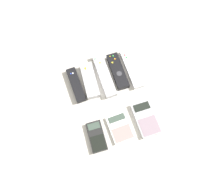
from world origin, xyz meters
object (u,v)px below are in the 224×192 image
at_px(calculator_2, 146,118).
at_px(calculator_1, 120,127).
at_px(remote_0, 76,85).
at_px(remote_1, 90,80).
at_px(remote_2, 104,75).
at_px(remote_3, 118,71).
at_px(remote_4, 132,68).
at_px(calculator_0, 97,136).

bearing_deg(calculator_2, calculator_1, -178.76).
bearing_deg(remote_0, calculator_1, -66.13).
relative_size(remote_1, calculator_1, 1.42).
xyz_separation_m(remote_0, remote_2, (0.13, 0.01, 0.00)).
xyz_separation_m(remote_1, remote_2, (0.07, 0.01, -0.00)).
xyz_separation_m(remote_2, remote_3, (0.06, -0.00, 0.00)).
xyz_separation_m(remote_2, remote_4, (0.13, -0.01, -0.00)).
xyz_separation_m(remote_2, calculator_2, (0.10, -0.24, -0.00)).
bearing_deg(calculator_2, remote_3, 99.44).
relative_size(remote_0, remote_4, 0.84).
xyz_separation_m(remote_3, remote_4, (0.06, -0.01, -0.00)).
distance_m(remote_0, remote_3, 0.19).
distance_m(remote_0, remote_4, 0.26).
distance_m(remote_1, calculator_0, 0.25).
xyz_separation_m(calculator_0, calculator_2, (0.21, 0.01, 0.00)).
relative_size(remote_1, calculator_2, 1.14).
distance_m(remote_2, calculator_1, 0.25).
xyz_separation_m(remote_4, calculator_0, (-0.24, -0.24, -0.00)).
height_order(remote_0, remote_3, remote_3).
distance_m(remote_1, remote_4, 0.20).
relative_size(remote_4, calculator_0, 1.60).
bearing_deg(calculator_1, remote_3, 71.31).
bearing_deg(remote_3, remote_0, -177.61).
distance_m(remote_4, calculator_1, 0.28).
distance_m(remote_3, calculator_0, 0.31).
distance_m(remote_1, calculator_1, 0.25).
bearing_deg(calculator_1, calculator_2, -1.06).
xyz_separation_m(remote_0, remote_1, (0.06, -0.00, 0.00)).
height_order(remote_2, calculator_2, remote_2).
height_order(remote_1, remote_2, remote_1).
bearing_deg(remote_2, remote_0, -177.61).
relative_size(remote_1, remote_4, 0.85).
xyz_separation_m(remote_1, calculator_0, (-0.04, -0.24, -0.01)).
bearing_deg(calculator_0, calculator_1, 4.97).
relative_size(remote_3, calculator_0, 1.42).
bearing_deg(calculator_2, remote_1, 125.96).
bearing_deg(remote_4, calculator_2, -96.00).
bearing_deg(remote_3, remote_2, -179.49).
bearing_deg(remote_4, remote_2, 178.01).
relative_size(remote_4, calculator_2, 1.34).
height_order(remote_2, calculator_1, remote_2).
height_order(remote_1, calculator_2, remote_1).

